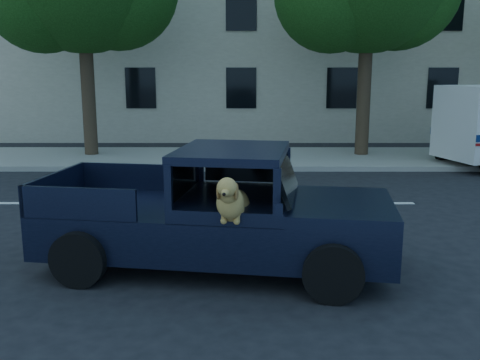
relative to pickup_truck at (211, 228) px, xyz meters
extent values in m
plane|color=black|center=(-0.53, 0.50, -0.61)|extent=(120.00, 120.00, 0.00)
cube|color=gray|center=(-0.53, 9.70, -0.53)|extent=(60.00, 4.00, 0.15)
cylinder|color=#332619|center=(-4.53, 10.10, 1.59)|extent=(0.44, 0.44, 4.40)
cylinder|color=#332619|center=(4.47, 10.10, 1.59)|extent=(0.44, 0.44, 4.40)
cube|color=beige|center=(2.47, 17.00, 3.89)|extent=(26.00, 6.00, 9.00)
cube|color=black|center=(0.08, 0.01, 0.00)|extent=(5.25, 2.67, 0.64)
cube|color=black|center=(1.85, -0.26, 0.40)|extent=(1.72, 2.13, 0.15)
cube|color=black|center=(0.32, -0.03, 1.13)|extent=(1.76, 2.06, 0.12)
cube|color=black|center=(1.09, -0.15, 0.79)|extent=(0.50, 1.68, 0.55)
cube|color=black|center=(0.45, -0.49, 0.18)|extent=(0.61, 0.61, 0.37)
cube|color=black|center=(0.90, -1.34, 0.63)|extent=(0.10, 0.06, 0.15)
camera|label=1|loc=(0.44, -7.53, 2.26)|focal=40.00mm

